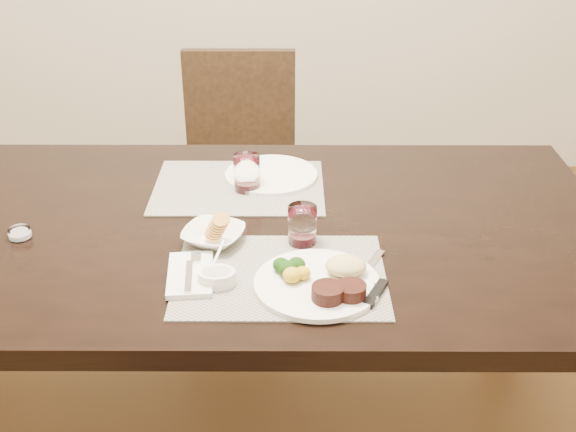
{
  "coord_description": "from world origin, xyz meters",
  "views": [
    {
      "loc": [
        0.19,
        -1.57,
        1.62
      ],
      "look_at": [
        0.19,
        -0.09,
        0.82
      ],
      "focal_mm": 45.0,
      "sensor_mm": 36.0,
      "label": 1
    }
  ],
  "objects_px": {
    "steak_knife": "(374,286)",
    "far_plate": "(271,175)",
    "chair_far": "(240,161)",
    "wine_glass_near": "(302,227)",
    "dinner_plate": "(323,281)",
    "cracker_bowl": "(214,235)"
  },
  "relations": [
    {
      "from": "chair_far",
      "to": "dinner_plate",
      "type": "height_order",
      "value": "chair_far"
    },
    {
      "from": "wine_glass_near",
      "to": "far_plate",
      "type": "relative_size",
      "value": 0.36
    },
    {
      "from": "dinner_plate",
      "to": "far_plate",
      "type": "bearing_deg",
      "value": 91.93
    },
    {
      "from": "chair_far",
      "to": "steak_knife",
      "type": "relative_size",
      "value": 3.81
    },
    {
      "from": "dinner_plate",
      "to": "far_plate",
      "type": "xyz_separation_m",
      "value": [
        -0.12,
        0.55,
        -0.01
      ]
    },
    {
      "from": "cracker_bowl",
      "to": "wine_glass_near",
      "type": "relative_size",
      "value": 1.88
    },
    {
      "from": "cracker_bowl",
      "to": "steak_knife",
      "type": "bearing_deg",
      "value": -28.29
    },
    {
      "from": "steak_knife",
      "to": "far_plate",
      "type": "xyz_separation_m",
      "value": [
        -0.23,
        0.56,
        0.0
      ]
    },
    {
      "from": "dinner_plate",
      "to": "cracker_bowl",
      "type": "bearing_deg",
      "value": 132.31
    },
    {
      "from": "wine_glass_near",
      "to": "dinner_plate",
      "type": "bearing_deg",
      "value": -77.43
    },
    {
      "from": "steak_knife",
      "to": "chair_far",
      "type": "bearing_deg",
      "value": 133.07
    },
    {
      "from": "steak_knife",
      "to": "far_plate",
      "type": "relative_size",
      "value": 0.91
    },
    {
      "from": "chair_far",
      "to": "wine_glass_near",
      "type": "distance_m",
      "value": 1.1
    },
    {
      "from": "chair_far",
      "to": "wine_glass_near",
      "type": "relative_size",
      "value": 9.62
    },
    {
      "from": "dinner_plate",
      "to": "far_plate",
      "type": "height_order",
      "value": "dinner_plate"
    },
    {
      "from": "steak_knife",
      "to": "wine_glass_near",
      "type": "xyz_separation_m",
      "value": [
        -0.15,
        0.19,
        0.04
      ]
    },
    {
      "from": "chair_far",
      "to": "dinner_plate",
      "type": "xyz_separation_m",
      "value": [
        0.26,
        -1.22,
        0.27
      ]
    },
    {
      "from": "cracker_bowl",
      "to": "wine_glass_near",
      "type": "bearing_deg",
      "value": 0.0
    },
    {
      "from": "chair_far",
      "to": "wine_glass_near",
      "type": "bearing_deg",
      "value": -77.97
    },
    {
      "from": "dinner_plate",
      "to": "cracker_bowl",
      "type": "xyz_separation_m",
      "value": [
        -0.25,
        0.19,
        0.0
      ]
    },
    {
      "from": "wine_glass_near",
      "to": "chair_far",
      "type": "bearing_deg",
      "value": 102.03
    },
    {
      "from": "chair_far",
      "to": "wine_glass_near",
      "type": "xyz_separation_m",
      "value": [
        0.22,
        -1.04,
        0.29
      ]
    }
  ]
}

